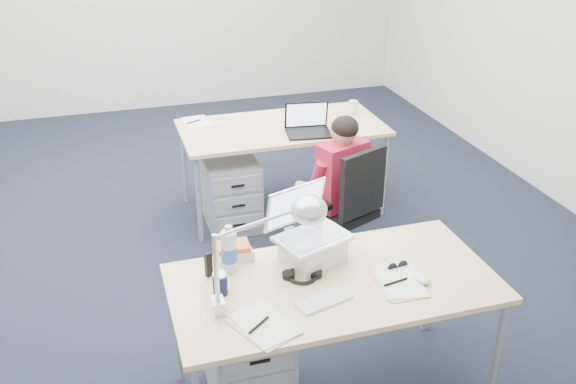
{
  "coord_description": "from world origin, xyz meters",
  "views": [
    {
      "loc": [
        -0.63,
        -4.0,
        2.52
      ],
      "look_at": [
        0.35,
        -0.8,
        0.85
      ],
      "focal_mm": 40.0,
      "sensor_mm": 36.0,
      "label": 1
    }
  ],
  "objects": [
    {
      "name": "floor",
      "position": [
        0.0,
        0.0,
        0.0
      ],
      "size": [
        7.0,
        7.0,
        0.0
      ],
      "primitive_type": "plane",
      "color": "black",
      "rests_on": "ground"
    },
    {
      "name": "room",
      "position": [
        0.0,
        0.0,
        1.71
      ],
      "size": [
        6.02,
        7.02,
        2.8
      ],
      "color": "silver",
      "rests_on": "ground"
    },
    {
      "name": "desk_near",
      "position": [
        0.35,
        -1.57,
        0.68
      ],
      "size": [
        1.6,
        0.8,
        0.73
      ],
      "color": "#D7B47C",
      "rests_on": "ground"
    },
    {
      "name": "desk_far",
      "position": [
        0.72,
        0.57,
        0.68
      ],
      "size": [
        1.6,
        0.8,
        0.73
      ],
      "color": "#D7B47C",
      "rests_on": "ground"
    },
    {
      "name": "office_chair",
      "position": [
        0.88,
        -0.38,
        0.26
      ],
      "size": [
        0.76,
        0.76,
        0.93
      ],
      "rotation": [
        0.0,
        0.0,
        0.39
      ],
      "color": "black",
      "rests_on": "ground"
    },
    {
      "name": "seated_person",
      "position": [
        0.83,
        -0.23,
        0.55
      ],
      "size": [
        0.47,
        0.66,
        1.1
      ],
      "rotation": [
        0.0,
        0.0,
        0.34
      ],
      "color": "#B81A34",
      "rests_on": "ground"
    },
    {
      "name": "drawer_pedestal_near",
      "position": [
        -0.07,
        -1.45,
        0.28
      ],
      "size": [
        0.4,
        0.5,
        0.55
      ],
      "primitive_type": "cube",
      "color": "#A3A6A8",
      "rests_on": "ground"
    },
    {
      "name": "drawer_pedestal_far",
      "position": [
        0.26,
        0.44,
        0.28
      ],
      "size": [
        0.4,
        0.5,
        0.55
      ],
      "primitive_type": "cube",
      "color": "#A3A6A8",
      "rests_on": "ground"
    },
    {
      "name": "silver_laptop",
      "position": [
        0.31,
        -1.37,
        0.92
      ],
      "size": [
        0.43,
        0.39,
        0.38
      ],
      "primitive_type": null,
      "rotation": [
        0.0,
        0.0,
        0.35
      ],
      "color": "silver",
      "rests_on": "desk_near"
    },
    {
      "name": "wireless_keyboard",
      "position": [
        0.25,
        -1.71,
        0.74
      ],
      "size": [
        0.28,
        0.17,
        0.01
      ],
      "primitive_type": "cube",
      "rotation": [
        0.0,
        0.0,
        0.26
      ],
      "color": "white",
      "rests_on": "desk_near"
    },
    {
      "name": "computer_mouse",
      "position": [
        0.76,
        -1.69,
        0.75
      ],
      "size": [
        0.08,
        0.11,
        0.04
      ],
      "primitive_type": "ellipsoid",
      "rotation": [
        0.0,
        0.0,
        0.12
      ],
      "color": "white",
      "rests_on": "desk_near"
    },
    {
      "name": "headphones",
      "position": [
        0.21,
        -1.49,
        0.75
      ],
      "size": [
        0.23,
        0.19,
        0.03
      ],
      "primitive_type": null,
      "rotation": [
        0.0,
        0.0,
        -0.21
      ],
      "color": "black",
      "rests_on": "desk_near"
    },
    {
      "name": "can_koozie",
      "position": [
        -0.2,
        -1.51,
        0.79
      ],
      "size": [
        0.08,
        0.08,
        0.12
      ],
      "primitive_type": "cylinder",
      "rotation": [
        0.0,
        0.0,
        0.2
      ],
      "color": "#121C39",
      "rests_on": "desk_near"
    },
    {
      "name": "water_bottle",
      "position": [
        -0.12,
        -1.33,
        0.86
      ],
      "size": [
        0.11,
        0.11,
        0.26
      ],
      "primitive_type": "cylinder",
      "rotation": [
        0.0,
        0.0,
        -0.38
      ],
      "color": "silver",
      "rests_on": "desk_near"
    },
    {
      "name": "bear_figurine",
      "position": [
        0.22,
        -1.37,
        0.81
      ],
      "size": [
        0.1,
        0.09,
        0.15
      ],
      "primitive_type": null,
      "rotation": [
        0.0,
        0.0,
        -0.36
      ],
      "color": "#2F761F",
      "rests_on": "desk_near"
    },
    {
      "name": "book_stack",
      "position": [
        -0.07,
        -1.22,
        0.77
      ],
      "size": [
        0.22,
        0.19,
        0.08
      ],
      "primitive_type": "cube",
      "rotation": [
        0.0,
        0.0,
        -0.4
      ],
      "color": "silver",
      "rests_on": "desk_near"
    },
    {
      "name": "cordless_phone",
      "position": [
        -0.23,
        -1.34,
        0.8
      ],
      "size": [
        0.04,
        0.03,
        0.13
      ],
      "primitive_type": "cube",
      "rotation": [
        0.0,
        0.0,
        0.42
      ],
      "color": "black",
      "rests_on": "desk_near"
    },
    {
      "name": "papers_left",
      "position": [
        -0.07,
        -1.81,
        0.73
      ],
      "size": [
        0.3,
        0.35,
        0.01
      ],
      "primitive_type": "cube",
      "rotation": [
        0.0,
        0.0,
        0.37
      ],
      "color": "#E9C687",
      "rests_on": "desk_near"
    },
    {
      "name": "papers_right",
      "position": [
        0.65,
        -1.68,
        0.73
      ],
      "size": [
        0.24,
        0.31,
        0.01
      ],
      "primitive_type": "cube",
      "rotation": [
        0.0,
        0.0,
        -0.12
      ],
      "color": "#E9C687",
      "rests_on": "desk_near"
    },
    {
      "name": "sunglasses",
      "position": [
        0.7,
        -1.56,
        0.74
      ],
      "size": [
        0.12,
        0.07,
        0.03
      ],
      "primitive_type": null,
      "rotation": [
        0.0,
        0.0,
        0.12
      ],
      "color": "black",
      "rests_on": "desk_near"
    },
    {
      "name": "desk_lamp",
      "position": [
        -0.08,
        -1.65,
        1.0
      ],
      "size": [
        0.51,
        0.26,
        0.55
      ],
      "primitive_type": null,
      "rotation": [
        0.0,
        0.0,
        -0.17
      ],
      "color": "silver",
      "rests_on": "desk_near"
    },
    {
      "name": "dark_laptop",
      "position": [
        0.86,
        0.33,
        0.85
      ],
      "size": [
        0.38,
        0.37,
        0.24
      ],
      "primitive_type": null,
      "rotation": [
        0.0,
        0.0,
        -0.14
      ],
      "color": "black",
      "rests_on": "desk_far"
    },
    {
      "name": "far_cup",
      "position": [
        1.37,
        0.68,
        0.78
      ],
      "size": [
        0.09,
        0.09,
        0.11
      ],
      "primitive_type": "cylinder",
      "rotation": [
        0.0,
        0.0,
        -0.19
      ],
      "color": "white",
      "rests_on": "desk_far"
    },
    {
      "name": "far_papers",
      "position": [
        0.08,
        0.83,
        0.73
      ],
      "size": [
        0.23,
        0.3,
        0.01
      ],
      "primitive_type": "cube",
      "rotation": [
        0.0,
        0.0,
        0.16
      ],
      "color": "white",
      "rests_on": "desk_far"
    }
  ]
}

